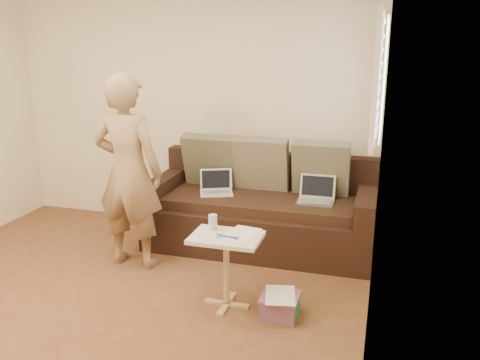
{
  "coord_description": "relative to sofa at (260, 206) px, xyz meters",
  "views": [
    {
      "loc": [
        2.03,
        -2.8,
        2.0
      ],
      "look_at": [
        0.8,
        1.4,
        0.78
      ],
      "focal_mm": 37.72,
      "sensor_mm": 36.0,
      "label": 1
    }
  ],
  "objects": [
    {
      "name": "paper_on_table",
      "position": [
        0.14,
        -1.14,
        0.16
      ],
      "size": [
        0.25,
        0.33,
        0.0
      ],
      "primitive_type": null,
      "rotation": [
        0.0,
        0.0,
        -0.14
      ],
      "color": "white",
      "rests_on": "side_table"
    },
    {
      "name": "wall_right",
      "position": [
        1.1,
        -1.77,
        0.87
      ],
      "size": [
        0.0,
        4.5,
        4.5
      ],
      "primitive_type": "plane",
      "rotation": [
        1.57,
        0.0,
        -1.57
      ],
      "color": "beige",
      "rests_on": "ground"
    },
    {
      "name": "floor",
      "position": [
        -0.9,
        -1.77,
        -0.42
      ],
      "size": [
        4.5,
        4.5,
        0.0
      ],
      "primitive_type": "plane",
      "color": "brown",
      "rests_on": "ground"
    },
    {
      "name": "pillow_left",
      "position": [
        -0.6,
        0.23,
        0.37
      ],
      "size": [
        0.55,
        0.29,
        0.57
      ],
      "primitive_type": null,
      "rotation": [
        0.28,
        0.0,
        0.0
      ],
      "color": "brown",
      "rests_on": "sofa"
    },
    {
      "name": "window_blinds",
      "position": [
        1.05,
        -0.27,
        1.28
      ],
      "size": [
        0.12,
        0.88,
        1.08
      ],
      "primitive_type": null,
      "color": "white",
      "rests_on": "wall_right"
    },
    {
      "name": "striped_box",
      "position": [
        0.47,
        -1.26,
        -0.34
      ],
      "size": [
        0.28,
        0.28,
        0.18
      ],
      "primitive_type": null,
      "color": "#DC2171",
      "rests_on": "ground"
    },
    {
      "name": "side_table",
      "position": [
        0.04,
        -1.21,
        -0.13
      ],
      "size": [
        0.53,
        0.37,
        0.58
      ],
      "primitive_type": null,
      "color": "silver",
      "rests_on": "ground"
    },
    {
      "name": "person",
      "position": [
        -1.02,
        -0.73,
        0.45
      ],
      "size": [
        0.65,
        0.45,
        1.75
      ],
      "primitive_type": "imported",
      "rotation": [
        0.0,
        0.0,
        3.11
      ],
      "color": "olive",
      "rests_on": "ground"
    },
    {
      "name": "pillow_mid",
      "position": [
        -0.05,
        0.22,
        0.37
      ],
      "size": [
        0.55,
        0.27,
        0.57
      ],
      "primitive_type": null,
      "rotation": [
        0.24,
        0.0,
        0.0
      ],
      "color": "brown",
      "rests_on": "sofa"
    },
    {
      "name": "pillow_right",
      "position": [
        0.55,
        0.21,
        0.37
      ],
      "size": [
        0.55,
        0.28,
        0.57
      ],
      "primitive_type": null,
      "rotation": [
        0.26,
        0.0,
        0.0
      ],
      "color": "brown",
      "rests_on": "sofa"
    },
    {
      "name": "sofa",
      "position": [
        0.0,
        0.0,
        0.0
      ],
      "size": [
        2.2,
        0.95,
        0.85
      ],
      "primitive_type": null,
      "color": "black",
      "rests_on": "ground"
    },
    {
      "name": "laptop_silver",
      "position": [
        0.54,
        -0.05,
        0.1
      ],
      "size": [
        0.34,
        0.25,
        0.23
      ],
      "primitive_type": null,
      "rotation": [
        0.0,
        0.0,
        0.02
      ],
      "color": "#B7BABC",
      "rests_on": "sofa"
    },
    {
      "name": "drinking_glass",
      "position": [
        -0.1,
        -1.12,
        0.22
      ],
      "size": [
        0.07,
        0.07,
        0.12
      ],
      "primitive_type": null,
      "color": "silver",
      "rests_on": "side_table"
    },
    {
      "name": "wall_back",
      "position": [
        -0.9,
        0.48,
        0.87
      ],
      "size": [
        4.0,
        0.0,
        4.0
      ],
      "primitive_type": "plane",
      "rotation": [
        1.57,
        0.0,
        0.0
      ],
      "color": "beige",
      "rests_on": "ground"
    },
    {
      "name": "scissors",
      "position": [
        0.06,
        -1.25,
        0.16
      ],
      "size": [
        0.19,
        0.13,
        0.02
      ],
      "primitive_type": null,
      "rotation": [
        0.0,
        0.0,
        -0.17
      ],
      "color": "silver",
      "rests_on": "side_table"
    },
    {
      "name": "laptop_white",
      "position": [
        -0.44,
        -0.05,
        0.1
      ],
      "size": [
        0.38,
        0.34,
        0.23
      ],
      "primitive_type": null,
      "rotation": [
        0.0,
        0.0,
        0.39
      ],
      "color": "white",
      "rests_on": "sofa"
    }
  ]
}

